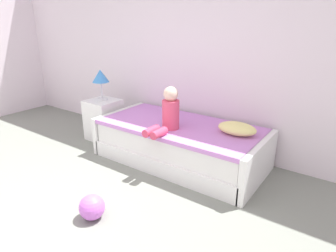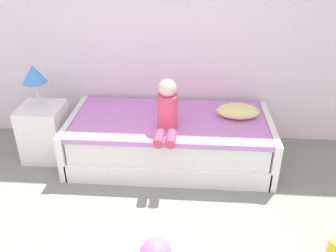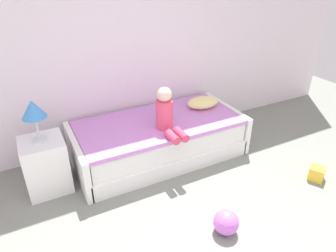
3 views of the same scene
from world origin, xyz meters
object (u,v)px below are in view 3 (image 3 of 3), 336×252
at_px(table_lamp, 33,111).
at_px(toy_block, 317,173).
at_px(nightstand, 46,165).
at_px(bed, 159,139).
at_px(toy_ball, 226,222).
at_px(child_figure, 166,113).
at_px(pillow, 203,102).

relative_size(table_lamp, toy_block, 2.83).
distance_m(nightstand, toy_block, 3.02).
distance_m(bed, toy_ball, 1.43).
xyz_separation_m(table_lamp, child_figure, (1.34, -0.21, -0.23)).
xyz_separation_m(pillow, toy_block, (0.69, -1.37, -0.49)).
bearing_deg(child_figure, toy_block, -36.54).
xyz_separation_m(bed, pillow, (0.70, 0.10, 0.32)).
relative_size(child_figure, toy_ball, 2.17).
relative_size(nightstand, toy_block, 3.77).
height_order(nightstand, child_figure, child_figure).
distance_m(bed, pillow, 0.78).
relative_size(bed, toy_block, 13.27).
bearing_deg(table_lamp, child_figure, -8.87).
height_order(child_figure, toy_ball, child_figure).
xyz_separation_m(bed, nightstand, (-1.35, -0.02, 0.05)).
bearing_deg(bed, toy_ball, -90.26).
relative_size(pillow, toy_ball, 1.87).
distance_m(table_lamp, child_figure, 1.37).
height_order(bed, toy_ball, bed).
xyz_separation_m(toy_ball, toy_block, (1.40, 0.16, -0.04)).
height_order(bed, child_figure, child_figure).
height_order(child_figure, pillow, child_figure).
xyz_separation_m(child_figure, pillow, (0.71, 0.33, -0.14)).
distance_m(table_lamp, pillow, 2.09).
bearing_deg(child_figure, pillow, 24.76).
bearing_deg(toy_block, table_lamp, 155.51).
distance_m(bed, nightstand, 1.35).
xyz_separation_m(bed, toy_ball, (-0.01, -1.43, -0.13)).
bearing_deg(child_figure, toy_ball, -89.78).
distance_m(bed, child_figure, 0.51).
bearing_deg(pillow, toy_ball, -114.88).
bearing_deg(table_lamp, pillow, 3.33).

